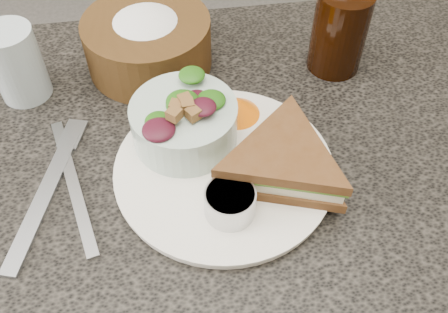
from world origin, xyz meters
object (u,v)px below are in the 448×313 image
salad_bowl (184,117)px  cola_glass (340,28)px  dinner_plate (224,169)px  sandwich (283,162)px  dressing_ramekin (230,203)px  dining_table (197,304)px  water_glass (17,64)px  bread_basket (147,35)px

salad_bowl → cola_glass: size_ratio=0.99×
dinner_plate → sandwich: sandwich is taller
dressing_ramekin → cola_glass: bearing=51.5°
dining_table → water_glass: size_ratio=9.54×
dining_table → dressing_ramekin: dressing_ramekin is taller
cola_glass → salad_bowl: bearing=-151.8°
dinner_plate → cola_glass: (0.19, 0.18, 0.06)m
sandwich → water_glass: (-0.32, 0.21, 0.02)m
bread_basket → dining_table: bearing=-82.6°
dining_table → dressing_ramekin: bearing=-53.4°
dressing_ramekin → cola_glass: (0.19, 0.24, 0.04)m
dining_table → dinner_plate: (0.05, 0.00, 0.38)m
cola_glass → water_glass: cola_glass is taller
salad_bowl → dressing_ramekin: size_ratio=2.27×
sandwich → dinner_plate: bearing=179.6°
sandwich → dressing_ramekin: sandwich is taller
water_glass → dinner_plate: bearing=-35.7°
dressing_ramekin → bread_basket: (-0.08, 0.29, 0.02)m
dressing_ramekin → salad_bowl: bearing=108.2°
sandwich → water_glass: 0.38m
salad_bowl → bread_basket: bread_basket is taller
bread_basket → cola_glass: cola_glass is taller
dining_table → water_glass: bearing=137.8°
dinner_plate → bread_basket: size_ratio=1.46×
dining_table → sandwich: sandwich is taller
cola_glass → bread_basket: bearing=171.0°
dinner_plate → dressing_ramekin: dressing_ramekin is taller
dinner_plate → cola_glass: 0.27m
dining_table → bread_basket: bearing=97.4°
water_glass → dining_table: bearing=-42.2°
sandwich → water_glass: water_glass is taller
dinner_plate → bread_basket: bread_basket is taller
dinner_plate → salad_bowl: bearing=128.4°
dinner_plate → cola_glass: cola_glass is taller
dining_table → sandwich: (0.12, -0.02, 0.41)m
dining_table → dinner_plate: size_ratio=3.77×
bread_basket → cola_glass: size_ratio=1.37×
salad_bowl → cola_glass: cola_glass is taller
bread_basket → cola_glass: 0.27m
dining_table → water_glass: (-0.21, 0.19, 0.43)m
bread_basket → water_glass: 0.18m
salad_bowl → bread_basket: size_ratio=0.72×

